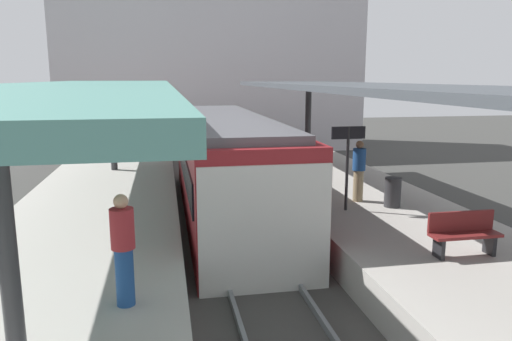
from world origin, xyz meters
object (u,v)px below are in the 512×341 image
(commuter_train, at_px, (228,167))
(platform_bench, at_px, (463,232))
(platform_sign, at_px, (348,149))
(litter_bin, at_px, (393,192))
(passenger_mid_platform, at_px, (359,170))
(passenger_near_bench, at_px, (123,248))

(commuter_train, xyz_separation_m, platform_bench, (3.81, -6.41, -0.26))
(platform_sign, bearing_deg, litter_bin, 3.53)
(platform_bench, xyz_separation_m, litter_bin, (0.30, 3.61, -0.06))
(passenger_mid_platform, bearing_deg, litter_bin, -47.51)
(litter_bin, relative_size, passenger_near_bench, 0.46)
(platform_bench, height_order, platform_sign, platform_sign)
(litter_bin, xyz_separation_m, passenger_mid_platform, (-0.68, 0.74, 0.50))
(platform_sign, distance_m, passenger_mid_platform, 1.29)
(platform_sign, height_order, passenger_near_bench, platform_sign)
(commuter_train, bearing_deg, passenger_mid_platform, -30.85)
(platform_sign, relative_size, litter_bin, 2.76)
(passenger_near_bench, relative_size, passenger_mid_platform, 1.02)
(commuter_train, xyz_separation_m, platform_sign, (2.76, -2.88, 0.90))
(platform_bench, xyz_separation_m, platform_sign, (-1.06, 3.53, 1.16))
(platform_bench, height_order, litter_bin, platform_bench)
(commuter_train, relative_size, passenger_near_bench, 6.54)
(passenger_near_bench, distance_m, passenger_mid_platform, 7.99)
(passenger_near_bench, bearing_deg, platform_sign, 40.21)
(litter_bin, relative_size, passenger_mid_platform, 0.46)
(commuter_train, height_order, passenger_near_bench, commuter_train)
(passenger_near_bench, height_order, passenger_mid_platform, passenger_near_bench)
(passenger_mid_platform, bearing_deg, platform_bench, -85.03)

